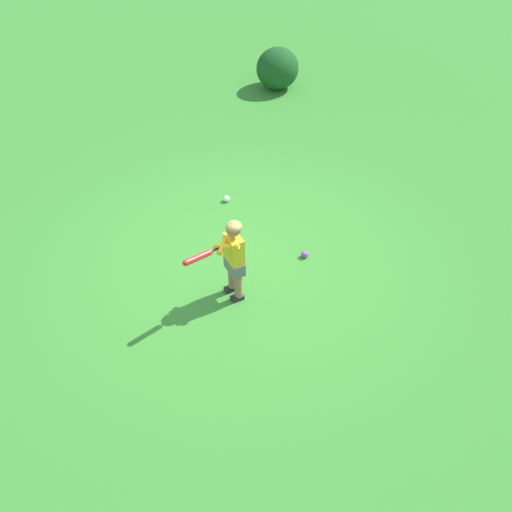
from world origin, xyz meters
The scene contains 5 objects.
ground_plane centered at (0.00, 0.00, 0.00)m, with size 40.00×40.00×0.00m, color #38842D.
child_batter centered at (0.49, -0.43, 0.65)m, with size 0.32×0.77×1.08m.
play_ball_near_batter centered at (0.46, 0.69, 0.05)m, with size 0.09×0.09×0.09m, color purple.
play_ball_center_lawn centered at (-1.12, 0.54, 0.05)m, with size 0.09×0.09×0.09m, color white.
shrub_left_background centered at (-3.59, 3.32, 0.38)m, with size 0.76×0.80×0.77m, color #194C1E.
Camera 1 is at (4.56, -3.01, 4.91)m, focal length 40.62 mm.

